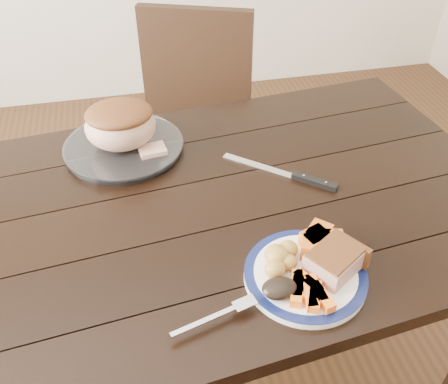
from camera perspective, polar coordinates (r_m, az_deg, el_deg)
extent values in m
plane|color=#472B16|center=(1.79, -2.80, -20.00)|extent=(4.00, 4.00, 0.00)
cube|color=black|center=(1.22, -3.88, -2.46)|extent=(1.69, 1.07, 0.04)
cube|color=black|center=(1.96, 14.20, 0.91)|extent=(0.07, 0.07, 0.71)
cube|color=black|center=(1.91, -4.03, 4.54)|extent=(0.54, 0.54, 0.04)
cube|color=black|center=(1.95, -3.16, 13.94)|extent=(0.41, 0.19, 0.46)
cube|color=black|center=(2.17, 1.87, 1.78)|extent=(0.04, 0.04, 0.43)
cube|color=black|center=(1.90, 0.55, -4.85)|extent=(0.04, 0.04, 0.43)
cube|color=black|center=(2.23, -7.37, 2.60)|extent=(0.04, 0.04, 0.43)
cube|color=black|center=(1.97, -9.93, -3.69)|extent=(0.04, 0.04, 0.43)
cylinder|color=white|center=(1.06, 9.25, -9.43)|extent=(0.25, 0.25, 0.02)
torus|color=#0D1543|center=(1.05, 9.30, -9.12)|extent=(0.25, 0.25, 0.02)
cylinder|color=white|center=(1.42, -11.36, 4.98)|extent=(0.32, 0.32, 0.02)
cube|color=tan|center=(1.04, 12.46, -7.73)|extent=(0.13, 0.13, 0.05)
ellipsoid|color=gold|center=(1.04, 6.14, -7.41)|extent=(0.05, 0.04, 0.04)
ellipsoid|color=gold|center=(1.04, 5.95, -7.05)|extent=(0.05, 0.04, 0.04)
ellipsoid|color=gold|center=(1.02, 5.84, -8.77)|extent=(0.04, 0.04, 0.04)
ellipsoid|color=gold|center=(1.04, 7.35, -7.95)|extent=(0.04, 0.03, 0.03)
ellipsoid|color=gold|center=(1.06, 7.29, -6.50)|extent=(0.04, 0.04, 0.04)
cube|color=orange|center=(1.01, 8.39, -10.49)|extent=(0.04, 0.07, 0.02)
cube|color=orange|center=(1.00, 11.11, -11.68)|extent=(0.03, 0.07, 0.02)
cube|color=orange|center=(1.00, 9.63, -11.55)|extent=(0.03, 0.07, 0.02)
cube|color=orange|center=(1.01, 10.47, -10.93)|extent=(0.03, 0.07, 0.02)
cube|color=orange|center=(1.00, 10.31, -11.66)|extent=(0.05, 0.07, 0.02)
cube|color=orange|center=(1.01, 9.59, -10.25)|extent=(0.05, 0.07, 0.02)
cube|color=orange|center=(1.00, 8.33, -11.15)|extent=(0.05, 0.07, 0.02)
cube|color=orange|center=(1.10, 10.76, -4.85)|extent=(0.07, 0.07, 0.04)
cube|color=orange|center=(1.09, 10.36, -5.38)|extent=(0.07, 0.06, 0.04)
cube|color=orange|center=(1.07, 10.32, -6.39)|extent=(0.07, 0.06, 0.04)
cube|color=orange|center=(1.09, 12.01, -5.64)|extent=(0.06, 0.06, 0.04)
ellipsoid|color=black|center=(0.99, 6.36, -10.89)|extent=(0.07, 0.05, 0.03)
cube|color=silver|center=(0.96, -2.16, -14.53)|extent=(0.14, 0.05, 0.00)
cube|color=silver|center=(0.98, 2.40, -12.61)|extent=(0.05, 0.04, 0.00)
ellipsoid|color=tan|center=(1.38, -11.73, 7.38)|extent=(0.19, 0.16, 0.13)
cube|color=tan|center=(1.36, -8.17, 4.71)|extent=(0.08, 0.06, 0.02)
cube|color=silver|center=(1.34, 3.85, 3.05)|extent=(0.17, 0.15, 0.00)
cube|color=black|center=(1.29, 10.30, 1.21)|extent=(0.10, 0.09, 0.01)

